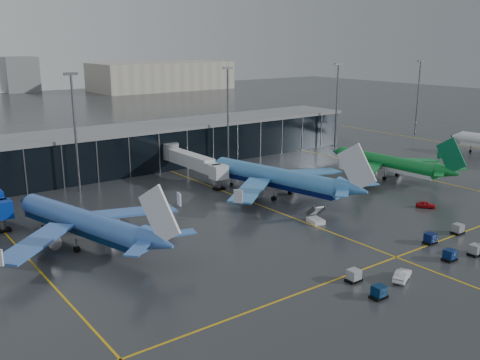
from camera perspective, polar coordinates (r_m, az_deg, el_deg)
ground at (r=87.83m, az=4.44°, el=-6.68°), size 600.00×600.00×0.00m
terminal_pier at (r=137.30m, az=-12.77°, el=3.18°), size 142.00×17.00×10.70m
flood_masts at (r=127.38m, az=-8.69°, el=6.33°), size 203.00×0.50×25.50m
distant_hangars at (r=348.17m, az=-19.53°, el=10.03°), size 260.00×71.00×22.00m
taxi_lines at (r=101.54m, az=4.77°, el=-3.69°), size 220.00×120.00×0.02m
airliner_arkefly at (r=88.63m, az=-16.58°, el=-2.87°), size 44.21×47.65×12.27m
airliner_klm_near at (r=111.92m, az=3.76°, el=1.50°), size 44.78×48.77×12.95m
airliner_aer_lingus at (r=132.49m, az=15.32°, el=2.71°), size 33.54×37.87×11.30m
baggage_carts at (r=86.18m, az=20.16°, el=-7.46°), size 31.83×9.24×1.70m
mobile_airstair at (r=97.46m, az=8.08°, el=-4.11°), size 2.87×3.62×3.45m
service_van_red at (r=111.24m, az=19.20°, el=-2.50°), size 3.48×3.87×1.27m
service_van_white at (r=77.61m, az=16.91°, el=-9.67°), size 4.77×3.21×1.49m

